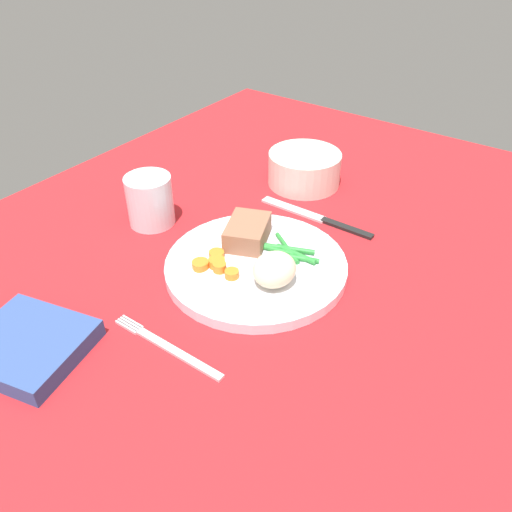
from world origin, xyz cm
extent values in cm
cube|color=red|center=(0.00, 0.00, 1.00)|extent=(120.00, 90.00, 2.00)
cylinder|color=white|center=(-2.53, -2.85, 2.80)|extent=(25.73, 25.73, 1.60)
cube|color=#936047|center=(0.95, 1.20, 5.19)|extent=(9.46, 8.20, 3.17)
ellipsoid|color=beige|center=(-4.84, -7.48, 5.78)|extent=(6.19, 5.55, 4.35)
cylinder|color=orange|center=(-6.52, 0.98, 4.21)|extent=(2.30, 2.30, 1.21)
cylinder|color=orange|center=(-4.86, 2.38, 4.05)|extent=(2.21, 2.21, 0.90)
cylinder|color=orange|center=(-7.22, -2.20, 4.13)|extent=(1.96, 1.96, 1.06)
cylinder|color=orange|center=(-8.06, 2.64, 4.10)|extent=(2.36, 2.36, 1.00)
cylinder|color=orange|center=(-8.35, 2.52, 4.13)|extent=(2.00, 2.00, 1.07)
cylinder|color=orange|center=(-7.12, -0.21, 4.22)|extent=(1.87, 1.87, 1.24)
cylinder|color=#2D8C38|center=(2.18, -4.86, 4.00)|extent=(3.78, 7.99, 0.80)
cylinder|color=#2D8C38|center=(1.08, -6.93, 3.97)|extent=(3.13, 6.95, 0.74)
cylinder|color=#2D8C38|center=(1.81, -6.75, 4.01)|extent=(1.08, 6.65, 0.83)
cylinder|color=#2D8C38|center=(2.48, -4.82, 3.92)|extent=(4.82, 6.69, 0.64)
cylinder|color=#2D8C38|center=(1.11, -4.04, 3.95)|extent=(2.43, 7.62, 0.69)
cube|color=silver|center=(-20.90, -4.85, 2.20)|extent=(1.00, 13.00, 0.40)
cube|color=silver|center=(-21.50, 3.45, 2.20)|extent=(0.24, 3.60, 0.40)
cube|color=silver|center=(-21.10, 3.45, 2.20)|extent=(0.24, 3.60, 0.40)
cube|color=silver|center=(-20.70, 3.45, 2.20)|extent=(0.24, 3.60, 0.40)
cube|color=silver|center=(-20.30, 3.45, 2.20)|extent=(0.24, 3.60, 0.40)
cube|color=black|center=(14.58, -8.35, 2.20)|extent=(1.30, 9.00, 0.64)
cube|color=silver|center=(14.58, 1.65, 2.20)|extent=(1.70, 12.00, 0.40)
cylinder|color=silver|center=(-1.83, 18.31, 6.04)|extent=(7.34, 7.34, 8.08)
cylinder|color=silver|center=(-1.83, 18.31, 4.23)|extent=(6.75, 6.75, 4.45)
cylinder|color=silver|center=(23.75, 5.29, 4.95)|extent=(12.96, 12.96, 5.89)
cylinder|color=beige|center=(23.75, 5.29, 6.27)|extent=(11.01, 11.01, 3.24)
cube|color=#334C8C|center=(-30.88, 9.72, 3.15)|extent=(14.70, 15.43, 2.31)
camera|label=1|loc=(-49.87, -36.84, 47.44)|focal=36.35mm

